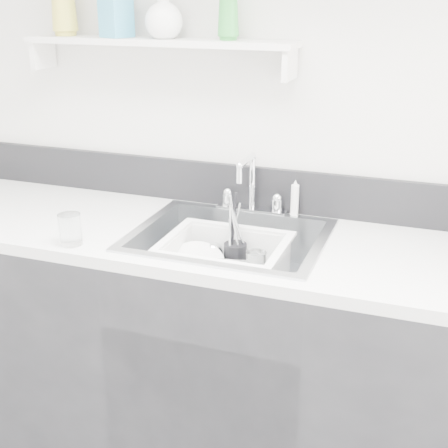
% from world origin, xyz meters
% --- Properties ---
extents(counter_run, '(3.20, 0.62, 0.92)m').
position_xyz_m(counter_run, '(0.00, 1.19, 0.46)').
color(counter_run, black).
rests_on(counter_run, ground).
extents(backsplash, '(3.20, 0.02, 0.16)m').
position_xyz_m(backsplash, '(0.00, 1.49, 1.00)').
color(backsplash, black).
rests_on(backsplash, counter_run).
extents(sink, '(0.64, 0.52, 0.20)m').
position_xyz_m(sink, '(0.00, 1.19, 0.83)').
color(sink, silver).
rests_on(sink, counter_run).
extents(faucet, '(0.26, 0.18, 0.23)m').
position_xyz_m(faucet, '(0.00, 1.44, 0.98)').
color(faucet, silver).
rests_on(faucet, counter_run).
extents(side_sprayer, '(0.03, 0.03, 0.14)m').
position_xyz_m(side_sprayer, '(0.16, 1.44, 0.99)').
color(side_sprayer, white).
rests_on(side_sprayer, counter_run).
extents(wall_shelf, '(1.00, 0.16, 0.12)m').
position_xyz_m(wall_shelf, '(-0.35, 1.42, 1.51)').
color(wall_shelf, silver).
rests_on(wall_shelf, room_shell).
extents(wash_tub, '(0.51, 0.47, 0.16)m').
position_xyz_m(wash_tub, '(-0.01, 1.16, 0.83)').
color(wash_tub, white).
rests_on(wash_tub, sink).
extents(plate_stack, '(0.24, 0.23, 0.09)m').
position_xyz_m(plate_stack, '(-0.10, 1.16, 0.79)').
color(plate_stack, white).
rests_on(plate_stack, wash_tub).
extents(utensil_cup, '(0.08, 0.08, 0.27)m').
position_xyz_m(utensil_cup, '(0.00, 1.25, 0.83)').
color(utensil_cup, black).
rests_on(utensil_cup, wash_tub).
extents(ladle, '(0.24, 0.27, 0.08)m').
position_xyz_m(ladle, '(-0.04, 1.20, 0.81)').
color(ladle, silver).
rests_on(ladle, wash_tub).
extents(tumbler_in_tub, '(0.08, 0.08, 0.10)m').
position_xyz_m(tumbler_in_tub, '(0.09, 1.21, 0.82)').
color(tumbler_in_tub, white).
rests_on(tumbler_in_tub, wash_tub).
extents(tumbler_counter, '(0.10, 0.10, 0.10)m').
position_xyz_m(tumbler_counter, '(-0.46, 0.95, 0.97)').
color(tumbler_counter, white).
rests_on(tumbler_counter, counter_run).
extents(bowl_small, '(0.11, 0.11, 0.03)m').
position_xyz_m(bowl_small, '(0.06, 1.14, 0.78)').
color(bowl_small, white).
rests_on(bowl_small, wash_tub).
extents(soap_bottle_a, '(0.11, 0.11, 0.24)m').
position_xyz_m(soap_bottle_a, '(-0.72, 1.42, 1.65)').
color(soap_bottle_a, gold).
rests_on(soap_bottle_a, wall_shelf).
extents(soap_bottle_b, '(0.12, 0.12, 0.20)m').
position_xyz_m(soap_bottle_b, '(-0.50, 1.40, 1.63)').
color(soap_bottle_b, '#3C99BB').
rests_on(soap_bottle_b, wall_shelf).
extents(soap_bottle_c, '(0.16, 0.16, 0.17)m').
position_xyz_m(soap_bottle_c, '(-0.32, 1.41, 1.62)').
color(soap_bottle_c, white).
rests_on(soap_bottle_c, wall_shelf).
extents(soap_bottle_d, '(0.09, 0.09, 0.19)m').
position_xyz_m(soap_bottle_d, '(-0.09, 1.42, 1.62)').
color(soap_bottle_d, green).
rests_on(soap_bottle_d, wall_shelf).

